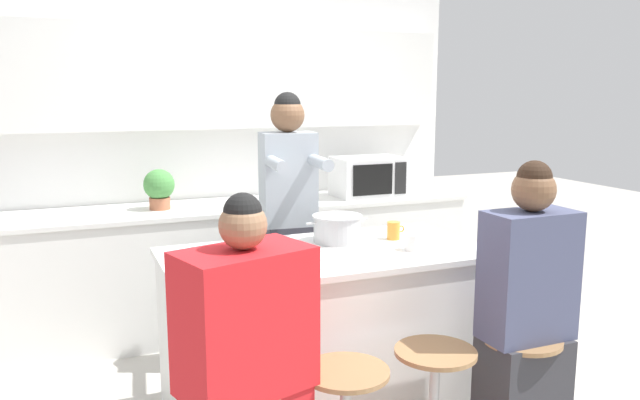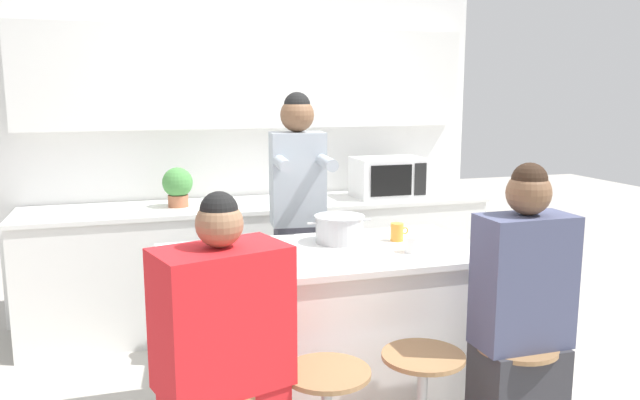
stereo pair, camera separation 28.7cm
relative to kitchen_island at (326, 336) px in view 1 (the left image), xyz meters
name	(u,v)px [view 1 (the left image)]	position (x,y,z in m)	size (l,w,h in m)	color
wall_back	(231,116)	(0.00, 1.87, 1.07)	(3.68, 0.22, 2.70)	white
back_counter	(246,264)	(0.00, 1.54, -0.01)	(3.42, 0.68, 0.92)	white
kitchen_island	(326,336)	(0.00, 0.00, 0.00)	(1.64, 0.84, 0.93)	black
bar_stool_rightmost	(519,399)	(0.66, -0.72, -0.14)	(0.38, 0.38, 0.63)	#997047
person_cooking	(289,230)	(0.06, 0.72, 0.41)	(0.38, 0.56, 1.72)	#383842
person_wrapped_blanket	(246,386)	(-0.63, -0.72, 0.18)	(0.54, 0.41, 1.37)	red
person_seated_near	(525,333)	(0.67, -0.72, 0.19)	(0.41, 0.27, 1.43)	#333338
cooking_pot	(337,228)	(0.13, 0.16, 0.53)	(0.36, 0.27, 0.15)	#B7BABC
fruit_bowl	(225,271)	(-0.60, -0.30, 0.50)	(0.21, 0.21, 0.08)	silver
coffee_cup_near	(394,231)	(0.44, 0.10, 0.51)	(0.10, 0.07, 0.10)	orange
coffee_cup_far	(413,242)	(0.42, -0.15, 0.50)	(0.12, 0.08, 0.08)	white
microwave	(368,176)	(0.99, 1.49, 0.60)	(0.53, 0.36, 0.31)	white
potted_plant	(159,187)	(-0.61, 1.54, 0.60)	(0.21, 0.21, 0.28)	#A86042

